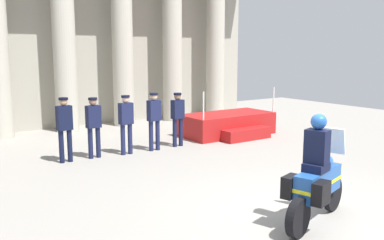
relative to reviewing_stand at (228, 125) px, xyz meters
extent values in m
plane|color=gray|center=(-3.51, -6.47, -0.37)|extent=(28.00, 28.00, 0.00)
cube|color=#A49F91|center=(-4.41, 4.91, 3.25)|extent=(17.65, 0.30, 7.23)
cylinder|color=#B2AD9E|center=(-4.41, 3.91, 2.68)|extent=(0.81, 0.81, 6.08)
cylinder|color=#B2AD9E|center=(-2.15, 3.91, 2.68)|extent=(0.81, 0.81, 6.08)
cylinder|color=#B2AD9E|center=(0.11, 3.91, 2.68)|extent=(0.81, 0.81, 6.08)
cylinder|color=#B2AD9E|center=(2.38, 3.91, 2.68)|extent=(0.81, 0.81, 6.08)
cube|color=#A51919|center=(0.00, 0.08, 0.01)|extent=(3.22, 1.57, 0.76)
cube|color=#A51919|center=(0.00, -0.95, -0.18)|extent=(1.77, 0.50, 0.38)
cylinder|color=silver|center=(-1.53, -0.62, 0.84)|extent=(0.05, 0.05, 0.90)
cylinder|color=silver|center=(1.53, -0.62, 0.84)|extent=(0.05, 0.05, 0.90)
cylinder|color=black|center=(-5.97, -0.42, 0.07)|extent=(0.13, 0.13, 0.87)
cylinder|color=black|center=(-5.75, -0.42, 0.07)|extent=(0.13, 0.13, 0.87)
cube|color=black|center=(-5.86, -0.42, 0.82)|extent=(0.40, 0.25, 0.64)
sphere|color=tan|center=(-5.86, -0.42, 1.25)|extent=(0.21, 0.21, 0.21)
cylinder|color=black|center=(-5.86, -0.42, 1.33)|extent=(0.24, 0.24, 0.06)
cylinder|color=#141938|center=(-5.17, -0.41, 0.06)|extent=(0.13, 0.13, 0.85)
cylinder|color=#141938|center=(-4.95, -0.41, 0.06)|extent=(0.13, 0.13, 0.85)
cube|color=#141938|center=(-5.06, -0.41, 0.79)|extent=(0.40, 0.25, 0.61)
sphere|color=#997056|center=(-5.06, -0.41, 1.20)|extent=(0.21, 0.21, 0.21)
cylinder|color=black|center=(-5.06, -0.41, 1.27)|extent=(0.24, 0.24, 0.06)
cylinder|color=#191E42|center=(-4.26, -0.53, 0.07)|extent=(0.13, 0.13, 0.87)
cylinder|color=#191E42|center=(-4.04, -0.53, 0.07)|extent=(0.13, 0.13, 0.87)
cube|color=#191E42|center=(-4.15, -0.53, 0.81)|extent=(0.40, 0.25, 0.60)
sphere|color=beige|center=(-4.15, -0.53, 1.22)|extent=(0.21, 0.21, 0.21)
cylinder|color=black|center=(-4.15, -0.53, 1.29)|extent=(0.24, 0.24, 0.06)
cylinder|color=#191E42|center=(-3.38, -0.56, 0.08)|extent=(0.13, 0.13, 0.89)
cylinder|color=#191E42|center=(-3.16, -0.56, 0.08)|extent=(0.13, 0.13, 0.89)
cube|color=#191E42|center=(-3.27, -0.56, 0.83)|extent=(0.40, 0.25, 0.60)
sphere|color=beige|center=(-3.27, -0.56, 1.24)|extent=(0.21, 0.21, 0.21)
cylinder|color=black|center=(-3.27, -0.56, 1.31)|extent=(0.24, 0.24, 0.06)
cylinder|color=#141938|center=(-2.51, -0.48, 0.07)|extent=(0.13, 0.13, 0.87)
cylinder|color=#141938|center=(-2.29, -0.48, 0.07)|extent=(0.13, 0.13, 0.87)
cube|color=#141938|center=(-2.40, -0.48, 0.79)|extent=(0.40, 0.25, 0.57)
sphere|color=#997056|center=(-2.40, -0.48, 1.18)|extent=(0.21, 0.21, 0.21)
cylinder|color=black|center=(-2.40, -0.48, 1.26)|extent=(0.24, 0.24, 0.06)
cylinder|color=black|center=(-2.85, -6.54, -0.05)|extent=(0.64, 0.28, 0.64)
cylinder|color=black|center=(-4.25, -6.95, -0.05)|extent=(0.65, 0.31, 0.64)
cube|color=#1E4C99|center=(-3.55, -6.75, 0.35)|extent=(1.28, 0.66, 0.44)
ellipsoid|color=#1E4C99|center=(-3.41, -6.71, 0.67)|extent=(0.59, 0.45, 0.26)
cube|color=yellow|center=(-3.55, -6.75, 0.33)|extent=(1.30, 0.67, 0.06)
cube|color=silver|center=(-2.97, -6.58, 0.97)|extent=(0.26, 0.43, 0.47)
cube|color=black|center=(-4.10, -6.64, 0.35)|extent=(0.40, 0.27, 0.36)
cube|color=black|center=(-3.96, -7.14, 0.35)|extent=(0.40, 0.27, 0.36)
cube|color=black|center=(-3.67, -6.78, 0.64)|extent=(0.48, 0.44, 0.14)
cube|color=black|center=(-3.67, -6.78, 0.99)|extent=(0.35, 0.42, 0.56)
sphere|color=#1E4C99|center=(-3.65, -6.78, 1.40)|extent=(0.26, 0.26, 0.26)
camera|label=1|loc=(-9.10, -11.14, 2.53)|focal=38.93mm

